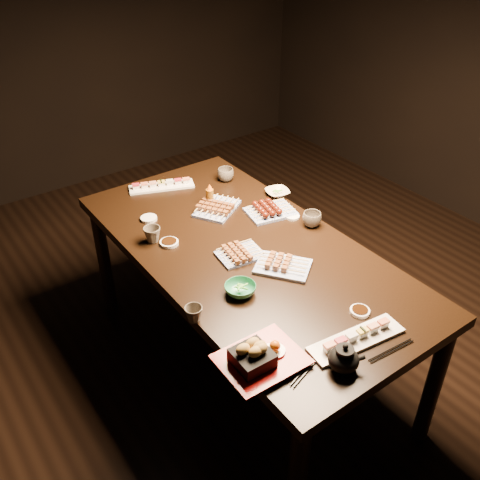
{
  "coord_description": "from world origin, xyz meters",
  "views": [
    {
      "loc": [
        -1.47,
        -1.62,
        2.15
      ],
      "look_at": [
        -0.27,
        0.05,
        0.77
      ],
      "focal_mm": 40.0,
      "sensor_mm": 36.0,
      "label": 1
    }
  ],
  "objects_px": {
    "dining_table": "(246,310)",
    "yakitori_plate_center": "(240,251)",
    "yakitori_plate_left": "(217,205)",
    "teacup_near_left": "(194,314)",
    "edamame_bowl_cream": "(277,193)",
    "condiment_bottle": "(210,195)",
    "teacup_far_left": "(152,235)",
    "teacup_mid_right": "(312,219)",
    "teacup_far_right": "(226,175)",
    "teapot": "(344,357)",
    "yakitori_plate_right": "(283,263)",
    "sushi_platter_near": "(357,336)",
    "tempura_tray": "(261,352)",
    "edamame_bowl_green": "(240,289)",
    "sushi_platter_far": "(161,184)"
  },
  "relations": [
    {
      "from": "yakitori_plate_center",
      "to": "teapot",
      "type": "height_order",
      "value": "teapot"
    },
    {
      "from": "yakitori_plate_center",
      "to": "condiment_bottle",
      "type": "distance_m",
      "value": 0.49
    },
    {
      "from": "dining_table",
      "to": "yakitori_plate_left",
      "type": "relative_size",
      "value": 7.62
    },
    {
      "from": "tempura_tray",
      "to": "teacup_near_left",
      "type": "distance_m",
      "value": 0.33
    },
    {
      "from": "edamame_bowl_cream",
      "to": "condiment_bottle",
      "type": "bearing_deg",
      "value": 160.61
    },
    {
      "from": "sushi_platter_near",
      "to": "teacup_far_right",
      "type": "height_order",
      "value": "teacup_far_right"
    },
    {
      "from": "teacup_far_left",
      "to": "teacup_mid_right",
      "type": "bearing_deg",
      "value": -25.46
    },
    {
      "from": "yakitori_plate_left",
      "to": "tempura_tray",
      "type": "relative_size",
      "value": 0.81
    },
    {
      "from": "teapot",
      "to": "yakitori_plate_left",
      "type": "bearing_deg",
      "value": 116.03
    },
    {
      "from": "teacup_mid_right",
      "to": "edamame_bowl_cream",
      "type": "bearing_deg",
      "value": 80.26
    },
    {
      "from": "teacup_far_left",
      "to": "teacup_far_right",
      "type": "distance_m",
      "value": 0.7
    },
    {
      "from": "yakitori_plate_left",
      "to": "yakitori_plate_right",
      "type": "bearing_deg",
      "value": -125.11
    },
    {
      "from": "yakitori_plate_left",
      "to": "teacup_near_left",
      "type": "xyz_separation_m",
      "value": [
        -0.54,
        -0.64,
        0.0
      ]
    },
    {
      "from": "dining_table",
      "to": "yakitori_plate_center",
      "type": "height_order",
      "value": "yakitori_plate_center"
    },
    {
      "from": "sushi_platter_near",
      "to": "yakitori_plate_left",
      "type": "bearing_deg",
      "value": 91.08
    },
    {
      "from": "edamame_bowl_green",
      "to": "teacup_mid_right",
      "type": "xyz_separation_m",
      "value": [
        0.59,
        0.22,
        0.02
      ]
    },
    {
      "from": "teacup_near_left",
      "to": "teacup_mid_right",
      "type": "bearing_deg",
      "value": 16.51
    },
    {
      "from": "sushi_platter_near",
      "to": "edamame_bowl_green",
      "type": "height_order",
      "value": "sushi_platter_near"
    },
    {
      "from": "edamame_bowl_cream",
      "to": "teacup_near_left",
      "type": "xyz_separation_m",
      "value": [
        -0.89,
        -0.58,
        0.02
      ]
    },
    {
      "from": "teacup_far_left",
      "to": "teapot",
      "type": "height_order",
      "value": "teapot"
    },
    {
      "from": "sushi_platter_far",
      "to": "teacup_far_right",
      "type": "bearing_deg",
      "value": 179.37
    },
    {
      "from": "dining_table",
      "to": "teacup_far_left",
      "type": "height_order",
      "value": "teacup_far_left"
    },
    {
      "from": "teacup_near_left",
      "to": "teacup_mid_right",
      "type": "relative_size",
      "value": 0.77
    },
    {
      "from": "yakitori_plate_center",
      "to": "yakitori_plate_right",
      "type": "distance_m",
      "value": 0.21
    },
    {
      "from": "teapot",
      "to": "condiment_bottle",
      "type": "relative_size",
      "value": 1.06
    },
    {
      "from": "sushi_platter_far",
      "to": "teacup_near_left",
      "type": "bearing_deg",
      "value": 88.96
    },
    {
      "from": "yakitori_plate_left",
      "to": "teacup_far_left",
      "type": "bearing_deg",
      "value": 158.0
    },
    {
      "from": "yakitori_plate_right",
      "to": "teacup_far_right",
      "type": "xyz_separation_m",
      "value": [
        0.26,
        0.83,
        0.01
      ]
    },
    {
      "from": "edamame_bowl_cream",
      "to": "teacup_mid_right",
      "type": "height_order",
      "value": "teacup_mid_right"
    },
    {
      "from": "yakitori_plate_right",
      "to": "yakitori_plate_left",
      "type": "relative_size",
      "value": 0.98
    },
    {
      "from": "sushi_platter_near",
      "to": "edamame_bowl_cream",
      "type": "xyz_separation_m",
      "value": [
        0.46,
        1.02,
        -0.01
      ]
    },
    {
      "from": "yakitori_plate_right",
      "to": "teacup_near_left",
      "type": "height_order",
      "value": "teacup_near_left"
    },
    {
      "from": "teacup_far_right",
      "to": "teacup_near_left",
      "type": "bearing_deg",
      "value": -130.55
    },
    {
      "from": "yakitori_plate_right",
      "to": "teapot",
      "type": "xyz_separation_m",
      "value": [
        -0.2,
        -0.57,
        0.03
      ]
    },
    {
      "from": "tempura_tray",
      "to": "teacup_mid_right",
      "type": "bearing_deg",
      "value": 38.6
    },
    {
      "from": "edamame_bowl_green",
      "to": "tempura_tray",
      "type": "distance_m",
      "value": 0.39
    },
    {
      "from": "sushi_platter_near",
      "to": "teapot",
      "type": "relative_size",
      "value": 2.97
    },
    {
      "from": "sushi_platter_far",
      "to": "condiment_bottle",
      "type": "distance_m",
      "value": 0.34
    },
    {
      "from": "teacup_near_left",
      "to": "teacup_mid_right",
      "type": "distance_m",
      "value": 0.86
    },
    {
      "from": "tempura_tray",
      "to": "sushi_platter_near",
      "type": "bearing_deg",
      "value": -17.13
    },
    {
      "from": "sushi_platter_near",
      "to": "teacup_near_left",
      "type": "xyz_separation_m",
      "value": [
        -0.43,
        0.44,
        0.01
      ]
    },
    {
      "from": "sushi_platter_far",
      "to": "edamame_bowl_green",
      "type": "bearing_deg",
      "value": 101.07
    },
    {
      "from": "edamame_bowl_cream",
      "to": "condiment_bottle",
      "type": "xyz_separation_m",
      "value": [
        -0.35,
        0.12,
        0.05
      ]
    },
    {
      "from": "dining_table",
      "to": "sushi_platter_far",
      "type": "xyz_separation_m",
      "value": [
        -0.03,
        0.75,
        0.4
      ]
    },
    {
      "from": "dining_table",
      "to": "edamame_bowl_cream",
      "type": "bearing_deg",
      "value": 51.88
    },
    {
      "from": "yakitori_plate_right",
      "to": "tempura_tray",
      "type": "height_order",
      "value": "tempura_tray"
    },
    {
      "from": "dining_table",
      "to": "edamame_bowl_green",
      "type": "relative_size",
      "value": 13.93
    },
    {
      "from": "yakitori_plate_center",
      "to": "yakitori_plate_left",
      "type": "distance_m",
      "value": 0.42
    },
    {
      "from": "yakitori_plate_right",
      "to": "teacup_far_right",
      "type": "height_order",
      "value": "teacup_far_right"
    },
    {
      "from": "edamame_bowl_cream",
      "to": "condiment_bottle",
      "type": "height_order",
      "value": "condiment_bottle"
    }
  ]
}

